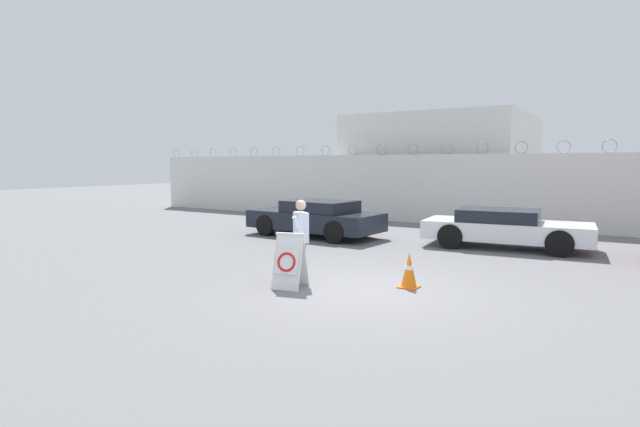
{
  "coord_description": "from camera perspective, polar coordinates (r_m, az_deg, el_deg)",
  "views": [
    {
      "loc": [
        4.27,
        -8.44,
        2.45
      ],
      "look_at": [
        -1.85,
        1.29,
        1.29
      ],
      "focal_mm": 28.0,
      "sensor_mm": 36.0,
      "label": 1
    }
  ],
  "objects": [
    {
      "name": "building_block",
      "position": [
        25.67,
        13.93,
        5.38
      ],
      "size": [
        7.85,
        7.71,
        4.71
      ],
      "color": "silver",
      "rests_on": "ground_plane"
    },
    {
      "name": "security_guard",
      "position": [
        10.41,
        -2.22,
        -2.6
      ],
      "size": [
        0.53,
        0.62,
        1.7
      ],
      "rotation": [
        0.0,
        0.0,
        -0.67
      ],
      "color": "#514C42",
      "rests_on": "ground_plane"
    },
    {
      "name": "traffic_cone_near",
      "position": [
        10.05,
        10.14,
        -6.41
      ],
      "size": [
        0.37,
        0.37,
        0.7
      ],
      "color": "orange",
      "rests_on": "ground_plane"
    },
    {
      "name": "parked_car_front_coupe",
      "position": [
        16.73,
        -0.5,
        -0.49
      ],
      "size": [
        4.68,
        2.19,
        1.22
      ],
      "rotation": [
        0.0,
        0.0,
        3.08
      ],
      "color": "black",
      "rests_on": "ground_plane"
    },
    {
      "name": "ground_plane",
      "position": [
        9.77,
        5.21,
        -8.79
      ],
      "size": [
        90.0,
        90.0,
        0.0
      ],
      "primitive_type": "plane",
      "color": "slate"
    },
    {
      "name": "perimeter_wall",
      "position": [
        20.07,
        19.87,
        2.46
      ],
      "size": [
        36.0,
        0.3,
        3.27
      ],
      "color": "silver",
      "rests_on": "ground_plane"
    },
    {
      "name": "barricade_sign",
      "position": [
        9.87,
        -3.49,
        -5.39
      ],
      "size": [
        0.69,
        0.75,
        1.09
      ],
      "rotation": [
        0.0,
        0.0,
        0.23
      ],
      "color": "white",
      "rests_on": "ground_plane"
    },
    {
      "name": "parked_car_rear_sedan",
      "position": [
        15.42,
        20.33,
        -1.53
      ],
      "size": [
        4.73,
        2.27,
        1.12
      ],
      "rotation": [
        0.0,
        0.0,
        0.1
      ],
      "color": "black",
      "rests_on": "ground_plane"
    }
  ]
}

